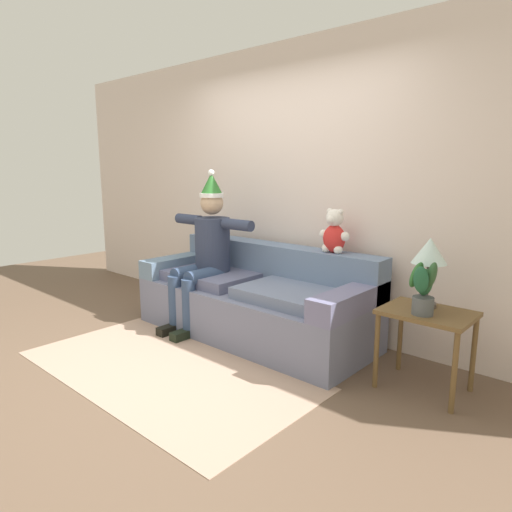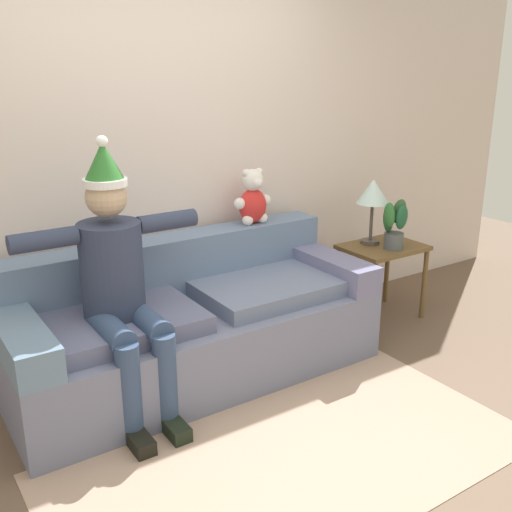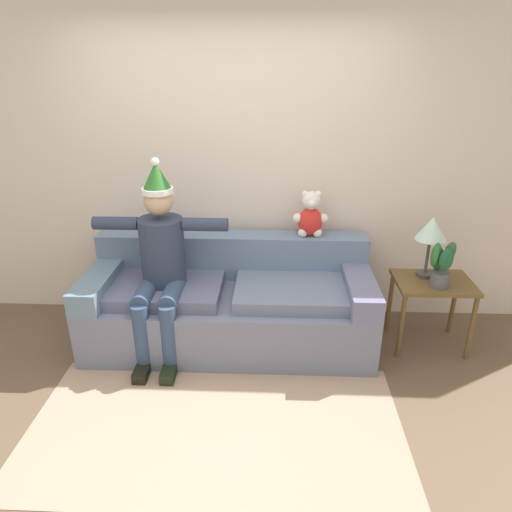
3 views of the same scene
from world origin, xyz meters
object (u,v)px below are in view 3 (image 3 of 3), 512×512
teddy_bear (311,216)px  potted_plant (441,265)px  couch (230,303)px  side_table (432,291)px  table_lamp (431,231)px  person_seated (160,260)px

teddy_bear → potted_plant: 1.06m
couch → side_table: 1.61m
teddy_bear → side_table: 1.13m
teddy_bear → table_lamp: teddy_bear is taller
side_table → potted_plant: size_ratio=1.56×
table_lamp → potted_plant: bearing=-76.6°
person_seated → side_table: person_seated is taller
couch → potted_plant: size_ratio=5.98×
side_table → table_lamp: 0.48m
couch → person_seated: 0.69m
person_seated → side_table: (2.11, 0.13, -0.29)m
teddy_bear → table_lamp: 0.94m
side_table → potted_plant: bearing=-92.5°
couch → side_table: couch is taller
teddy_bear → couch: bearing=-156.2°
side_table → table_lamp: table_lamp is taller
person_seated → table_lamp: 2.08m
teddy_bear → side_table: teddy_bear is taller
couch → potted_plant: bearing=-4.6°
couch → table_lamp: 1.68m
table_lamp → teddy_bear: bearing=166.0°
couch → table_lamp: (1.55, 0.06, 0.62)m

